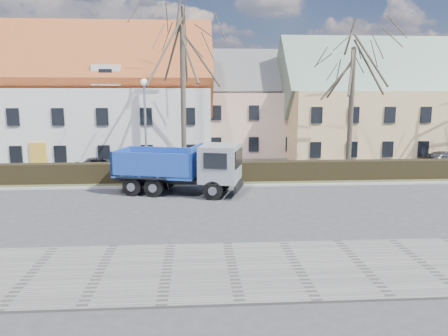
{
  "coord_description": "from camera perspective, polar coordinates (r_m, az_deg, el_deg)",
  "views": [
    {
      "loc": [
        -1.23,
        -22.4,
        6.01
      ],
      "look_at": [
        0.44,
        2.39,
        1.6
      ],
      "focal_mm": 35.0,
      "sensor_mm": 36.0,
      "label": 1
    }
  ],
  "objects": [
    {
      "name": "building_white",
      "position": [
        40.19,
        -21.08,
        7.6
      ],
      "size": [
        26.8,
        10.8,
        9.5
      ],
      "primitive_type": null,
      "color": "silver",
      "rests_on": "ground"
    },
    {
      "name": "sidewalk_near",
      "position": [
        15.18,
        1.14,
        -13.1
      ],
      "size": [
        80.0,
        5.0,
        0.08
      ],
      "primitive_type": "cube",
      "color": "slate",
      "rests_on": "ground"
    },
    {
      "name": "streetlight",
      "position": [
        29.7,
        -10.21,
        4.93
      ],
      "size": [
        0.54,
        0.54,
        6.87
      ],
      "primitive_type": null,
      "color": "gray",
      "rests_on": "ground"
    },
    {
      "name": "building_yellow",
      "position": [
        43.04,
        19.9,
        7.13
      ],
      "size": [
        18.8,
        10.8,
        8.5
      ],
      "primitive_type": null,
      "color": "#D6B375",
      "rests_on": "ground"
    },
    {
      "name": "ground",
      "position": [
        23.23,
        -0.69,
        -4.93
      ],
      "size": [
        120.0,
        120.0,
        0.0
      ],
      "primitive_type": "plane",
      "color": "#363638"
    },
    {
      "name": "curb_far",
      "position": [
        27.68,
        -1.22,
        -2.35
      ],
      "size": [
        80.0,
        0.3,
        0.12
      ],
      "primitive_type": "cube",
      "color": "#989692",
      "rests_on": "ground"
    },
    {
      "name": "dump_truck",
      "position": [
        25.87,
        -6.52,
        0.03
      ],
      "size": [
        8.13,
        4.79,
        3.06
      ],
      "primitive_type": null,
      "rotation": [
        0.0,
        0.0,
        -0.27
      ],
      "color": "#163A9A",
      "rests_on": "ground"
    },
    {
      "name": "cart_frame",
      "position": [
        27.27,
        -8.27,
        -1.99
      ],
      "size": [
        0.9,
        0.71,
        0.72
      ],
      "primitive_type": null,
      "rotation": [
        0.0,
        0.0,
        -0.38
      ],
      "color": "silver",
      "rests_on": "ground"
    },
    {
      "name": "hedge",
      "position": [
        28.93,
        -1.35,
        -0.62
      ],
      "size": [
        60.0,
        0.9,
        1.3
      ],
      "primitive_type": "cube",
      "color": "black",
      "rests_on": "ground"
    },
    {
      "name": "tree_2",
      "position": [
        32.89,
        16.31,
        8.78
      ],
      "size": [
        8.0,
        8.0,
        11.0
      ],
      "primitive_type": null,
      "color": "#3F362B",
      "rests_on": "ground"
    },
    {
      "name": "parked_car_a",
      "position": [
        33.39,
        -15.66,
        0.42
      ],
      "size": [
        3.97,
        2.46,
        1.26
      ],
      "primitive_type": "imported",
      "rotation": [
        0.0,
        0.0,
        1.85
      ],
      "color": "black",
      "rests_on": "ground"
    },
    {
      "name": "building_pink",
      "position": [
        42.77,
        3.2,
        7.35
      ],
      "size": [
        10.8,
        8.8,
        8.0
      ],
      "primitive_type": null,
      "color": "#C9A38E",
      "rests_on": "ground"
    },
    {
      "name": "grass_strip",
      "position": [
        29.25,
        -1.36,
        -1.7
      ],
      "size": [
        80.0,
        3.0,
        0.1
      ],
      "primitive_type": "cube",
      "color": "#3D4426",
      "rests_on": "ground"
    },
    {
      "name": "parked_car_b",
      "position": [
        39.16,
        27.19,
        1.04
      ],
      "size": [
        4.54,
        2.57,
        1.24
      ],
      "primitive_type": "imported",
      "rotation": [
        0.0,
        0.0,
        1.77
      ],
      "color": "#28282D",
      "rests_on": "ground"
    },
    {
      "name": "tree_1",
      "position": [
        30.92,
        -5.37,
        10.6
      ],
      "size": [
        9.2,
        9.2,
        12.65
      ],
      "primitive_type": null,
      "color": "#3F362B",
      "rests_on": "ground"
    }
  ]
}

